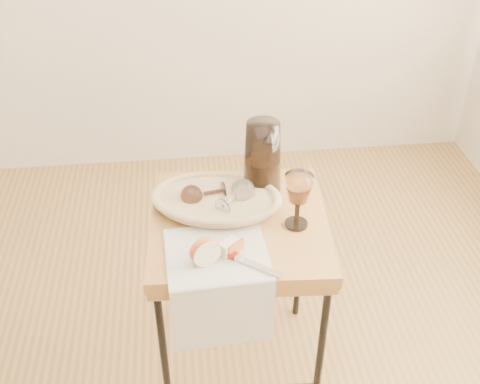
{
  "coord_description": "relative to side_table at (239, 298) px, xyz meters",
  "views": [
    {
      "loc": [
        0.15,
        -1.12,
        1.84
      ],
      "look_at": [
        0.31,
        0.29,
        0.82
      ],
      "focal_mm": 43.78,
      "sensor_mm": 36.0,
      "label": 1
    }
  ],
  "objects": [
    {
      "name": "wine_goblet",
      "position": [
        0.17,
        -0.05,
        0.44
      ],
      "size": [
        0.11,
        0.11,
        0.18
      ],
      "primitive_type": null,
      "rotation": [
        0.0,
        0.0,
        -0.2
      ],
      "color": "white",
      "rests_on": "side_table"
    },
    {
      "name": "side_table",
      "position": [
        0.0,
        0.0,
        0.0
      ],
      "size": [
        0.59,
        0.59,
        0.7
      ],
      "primitive_type": null,
      "rotation": [
        0.0,
        0.0,
        -0.07
      ],
      "color": "brown",
      "rests_on": "floor"
    },
    {
      "name": "bread_basket",
      "position": [
        -0.07,
        0.07,
        0.38
      ],
      "size": [
        0.41,
        0.32,
        0.05
      ],
      "primitive_type": null,
      "rotation": [
        0.0,
        0.0,
        -0.21
      ],
      "color": "tan",
      "rests_on": "side_table"
    },
    {
      "name": "goblet_lying_a",
      "position": [
        -0.1,
        0.08,
        0.4
      ],
      "size": [
        0.13,
        0.09,
        0.07
      ],
      "primitive_type": null,
      "rotation": [
        0.0,
        0.0,
        3.32
      ],
      "color": "brown",
      "rests_on": "bread_basket"
    },
    {
      "name": "goblet_lying_b",
      "position": [
        -0.01,
        0.05,
        0.4
      ],
      "size": [
        0.15,
        0.15,
        0.08
      ],
      "primitive_type": null,
      "rotation": [
        0.0,
        0.0,
        0.82
      ],
      "color": "white",
      "rests_on": "bread_basket"
    },
    {
      "name": "apple_wedge",
      "position": [
        -0.05,
        -0.16,
        0.38
      ],
      "size": [
        0.07,
        0.06,
        0.04
      ],
      "primitive_type": "cube",
      "rotation": [
        0.0,
        0.0,
        0.67
      ],
      "color": "#FFF6C8",
      "rests_on": "tea_towel"
    },
    {
      "name": "tea_towel",
      "position": [
        -0.08,
        -0.16,
        0.35
      ],
      "size": [
        0.31,
        0.28,
        0.01
      ],
      "primitive_type": "cube",
      "rotation": [
        0.0,
        0.0,
        0.05
      ],
      "color": "white",
      "rests_on": "side_table"
    },
    {
      "name": "apple_half",
      "position": [
        -0.12,
        -0.19,
        0.4
      ],
      "size": [
        0.1,
        0.08,
        0.08
      ],
      "primitive_type": "ellipsoid",
      "rotation": [
        0.0,
        0.0,
        0.37
      ],
      "color": "red",
      "rests_on": "tea_towel"
    },
    {
      "name": "pitcher",
      "position": [
        0.09,
        0.16,
        0.48
      ],
      "size": [
        0.23,
        0.28,
        0.29
      ],
      "primitive_type": null,
      "rotation": [
        0.0,
        0.0,
        -0.26
      ],
      "color": "black",
      "rests_on": "side_table"
    },
    {
      "name": "table_knife",
      "position": [
        -0.02,
        -0.2,
        0.37
      ],
      "size": [
        0.2,
        0.16,
        0.02
      ],
      "primitive_type": null,
      "rotation": [
        0.0,
        0.0,
        -0.64
      ],
      "color": "silver",
      "rests_on": "tea_towel"
    }
  ]
}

